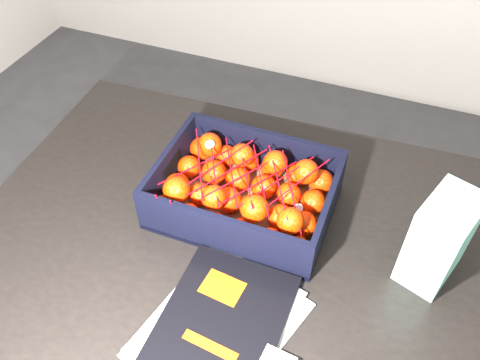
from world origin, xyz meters
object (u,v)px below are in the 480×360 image
(table, at_px, (259,269))
(retail_carton, at_px, (439,239))
(produce_crate, at_px, (245,196))
(magazine_stack, at_px, (220,325))

(table, height_order, retail_carton, retail_carton)
(table, distance_m, retail_carton, 0.38)
(table, bearing_deg, produce_crate, 129.76)
(produce_crate, xyz_separation_m, retail_carton, (0.38, -0.02, 0.06))
(table, bearing_deg, retail_carton, 9.08)
(magazine_stack, height_order, produce_crate, produce_crate)
(table, height_order, produce_crate, produce_crate)
(table, bearing_deg, magazine_stack, -90.95)
(produce_crate, relative_size, retail_carton, 1.93)
(magazine_stack, relative_size, retail_carton, 1.76)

